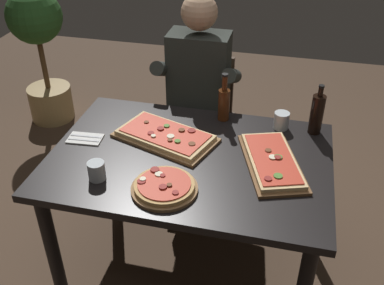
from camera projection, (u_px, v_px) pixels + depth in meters
The scene contains 13 objects.
ground_plane at pixel (190, 258), 2.65m from camera, with size 6.40×6.40×0.00m, color #4C3828.
dining_table at pixel (190, 171), 2.29m from camera, with size 1.40×0.96×0.74m.
pizza_rectangular_front at pixel (165, 136), 2.36m from camera, with size 0.59×0.44×0.05m.
pizza_rectangular_left at pixel (272, 161), 2.17m from camera, with size 0.39×0.55×0.05m.
pizza_round_far at pixel (164, 187), 2.01m from camera, with size 0.30×0.30×0.05m.
wine_bottle_dark at pixel (317, 114), 2.37m from camera, with size 0.07×0.07×0.28m.
oil_bottle_amber at pixel (224, 102), 2.49m from camera, with size 0.06×0.06×0.28m.
tumbler_near_camera at pixel (97, 172), 2.07m from camera, with size 0.08×0.08×0.09m.
tumbler_far_side at pixel (281, 120), 2.44m from camera, with size 0.08×0.08×0.09m.
napkin_cutlery_set at pixel (85, 139), 2.37m from camera, with size 0.19×0.12×0.01m.
diner_chair at pixel (201, 114), 3.10m from camera, with size 0.44×0.44×0.87m.
seated_diner at pixel (197, 88), 2.86m from camera, with size 0.53×0.41×1.33m.
potted_plant_corner at pixel (40, 47), 3.65m from camera, with size 0.44×0.44×1.14m.
Camera 1 is at (0.44, -1.77, 2.04)m, focal length 41.86 mm.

